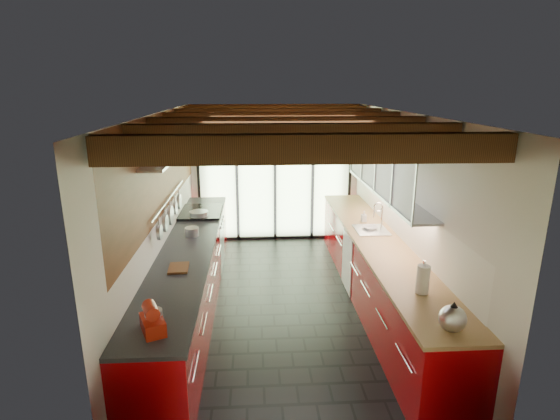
% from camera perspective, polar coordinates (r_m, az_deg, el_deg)
% --- Properties ---
extents(ground, '(5.50, 5.50, 0.00)m').
position_cam_1_polar(ground, '(6.21, 0.61, -12.18)').
color(ground, black).
rests_on(ground, ground).
extents(room_shell, '(5.50, 5.50, 5.50)m').
position_cam_1_polar(room_shell, '(5.62, 0.66, 2.84)').
color(room_shell, silver).
rests_on(room_shell, ground).
extents(ceiling_beams, '(3.14, 5.06, 4.90)m').
position_cam_1_polar(ceiling_beams, '(5.87, 0.42, 11.39)').
color(ceiling_beams, '#593316').
rests_on(ceiling_beams, ground).
extents(glass_door, '(2.95, 0.10, 2.90)m').
position_cam_1_polar(glass_door, '(8.26, -0.67, 7.13)').
color(glass_door, '#C6EAAD').
rests_on(glass_door, ground).
extents(left_counter, '(0.68, 5.00, 0.92)m').
position_cam_1_polar(left_counter, '(6.06, -11.62, -8.43)').
color(left_counter, '#9B0509').
rests_on(left_counter, ground).
extents(range_stove, '(0.66, 0.90, 0.97)m').
position_cam_1_polar(range_stove, '(7.39, -10.11, -3.73)').
color(range_stove, silver).
rests_on(range_stove, ground).
extents(right_counter, '(0.68, 5.00, 0.92)m').
position_cam_1_polar(right_counter, '(6.22, 12.52, -7.82)').
color(right_counter, '#9B0509').
rests_on(right_counter, ground).
extents(sink_assembly, '(0.45, 0.52, 0.43)m').
position_cam_1_polar(sink_assembly, '(6.41, 11.96, -2.30)').
color(sink_assembly, silver).
rests_on(sink_assembly, right_counter).
extents(upper_cabinets_right, '(0.34, 3.00, 3.00)m').
position_cam_1_polar(upper_cabinets_right, '(6.14, 13.96, 5.36)').
color(upper_cabinets_right, silver).
rests_on(upper_cabinets_right, ground).
extents(left_wall_fixtures, '(0.28, 2.60, 0.96)m').
position_cam_1_polar(left_wall_fixtures, '(5.85, -14.01, 4.80)').
color(left_wall_fixtures, silver).
rests_on(left_wall_fixtures, ground).
extents(stand_mixer, '(0.28, 0.34, 0.27)m').
position_cam_1_polar(stand_mixer, '(3.95, -16.30, -13.59)').
color(stand_mixer, '#B21F0E').
rests_on(stand_mixer, left_counter).
extents(pot_large, '(0.22, 0.22, 0.12)m').
position_cam_1_polar(pot_large, '(6.17, -11.44, -2.79)').
color(pot_large, silver).
rests_on(pot_large, left_counter).
extents(pot_small, '(0.37, 0.37, 0.11)m').
position_cam_1_polar(pot_small, '(6.96, -10.53, -0.61)').
color(pot_small, silver).
rests_on(pot_small, left_counter).
extents(cutting_board, '(0.24, 0.32, 0.03)m').
position_cam_1_polar(cutting_board, '(5.13, -13.11, -7.39)').
color(cutting_board, brown).
rests_on(cutting_board, left_counter).
extents(kettle, '(0.25, 0.30, 0.28)m').
position_cam_1_polar(kettle, '(4.08, 21.63, -12.86)').
color(kettle, silver).
rests_on(kettle, right_counter).
extents(paper_towel, '(0.14, 0.14, 0.35)m').
position_cam_1_polar(paper_towel, '(4.63, 18.16, -8.64)').
color(paper_towel, white).
rests_on(paper_towel, right_counter).
extents(soap_bottle, '(0.08, 0.08, 0.17)m').
position_cam_1_polar(soap_bottle, '(6.79, 10.90, -0.83)').
color(soap_bottle, silver).
rests_on(soap_bottle, right_counter).
extents(bowl, '(0.25, 0.25, 0.05)m').
position_cam_1_polar(bowl, '(6.45, 11.69, -2.29)').
color(bowl, silver).
rests_on(bowl, right_counter).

